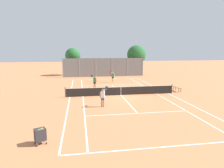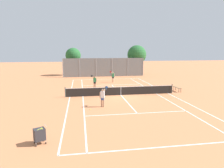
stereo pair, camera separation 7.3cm
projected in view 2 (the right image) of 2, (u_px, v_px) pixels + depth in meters
ground_plane at (121, 95)px, 21.91m from camera, size 120.00×120.00×0.00m
court_line_markings at (121, 95)px, 21.91m from camera, size 11.10×23.90×0.01m
tennis_net at (121, 91)px, 21.82m from camera, size 12.00×0.10×1.07m
ball_cart at (39, 134)px, 10.59m from camera, size 0.76×0.69×0.96m
player_near_side at (103, 96)px, 17.35m from camera, size 0.82×0.70×1.77m
player_far_left at (95, 81)px, 25.55m from camera, size 0.82×0.70×1.77m
player_far_right at (113, 76)px, 30.18m from camera, size 0.84×0.69×1.77m
loose_tennis_ball_0 at (98, 83)px, 29.35m from camera, size 0.07×0.07×0.07m
loose_tennis_ball_1 at (90, 109)px, 16.60m from camera, size 0.07×0.07×0.07m
courtside_bench at (177, 88)px, 23.90m from camera, size 0.36×1.50×0.47m
back_fence at (104, 67)px, 36.39m from camera, size 14.84×0.08×3.38m
tree_behind_left at (73, 56)px, 37.96m from camera, size 2.88×2.88×5.22m
tree_behind_right at (137, 55)px, 38.88m from camera, size 3.66×3.66×5.73m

